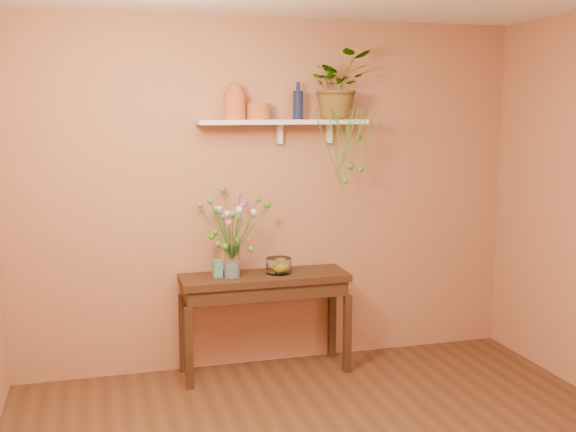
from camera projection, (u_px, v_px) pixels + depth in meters
The scene contains 13 objects.
room at pixel (370, 241), 3.49m from camera, with size 4.04×4.04×2.70m.
sideboard at pixel (265, 289), 5.26m from camera, with size 1.27×0.41×0.77m.
wall_shelf at pixel (284, 122), 5.21m from camera, with size 1.30×0.24×0.19m.
terracotta_jug at pixel (235, 102), 5.06m from camera, with size 0.16×0.16×0.27m.
terracotta_pot at pixel (258, 111), 5.16m from camera, with size 0.20×0.20×0.12m, color #BD6436.
blue_bottle at pixel (298, 104), 5.23m from camera, with size 0.09×0.09×0.28m.
spider_plant at pixel (338, 85), 5.26m from camera, with size 0.47×0.40×0.52m, color #39811D.
plant_fronds at pixel (351, 153), 5.20m from camera, with size 0.57×0.25×0.60m.
glass_vase at pixel (232, 264), 5.14m from camera, with size 0.12×0.12×0.24m.
bouquet at pixel (233, 219), 5.09m from camera, with size 0.53×0.51×0.53m.
glass_bowl at pixel (279, 266), 5.27m from camera, with size 0.20×0.20×0.12m.
lemon at pixel (280, 267), 5.29m from camera, with size 0.08×0.08×0.08m, color yellow.
carton at pixel (218, 268), 5.14m from camera, with size 0.07×0.05×0.13m, color teal.
Camera 1 is at (-1.33, -3.20, 2.01)m, focal length 43.02 mm.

